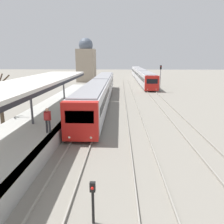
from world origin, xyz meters
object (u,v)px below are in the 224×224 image
object	(u,v)px
train_near	(100,89)
signal_mast_far	(160,75)
signal_post_near	(93,198)
train_far	(141,74)
person_on_platform	(47,118)

from	to	relation	value
train_near	signal_mast_far	bearing A→B (deg)	43.15
train_near	signal_post_near	bearing A→B (deg)	-85.58
signal_post_near	signal_mast_far	distance (m)	33.11
train_far	signal_post_near	distance (m)	54.45
person_on_platform	signal_post_near	bearing A→B (deg)	-61.02
person_on_platform	signal_mast_far	size ratio (longest dim) A/B	0.36
person_on_platform	signal_post_near	xyz separation A→B (m)	(3.80, -6.86, -0.98)
train_near	train_far	size ratio (longest dim) A/B	0.70
train_near	train_far	distance (m)	32.17
signal_mast_far	train_near	bearing A→B (deg)	-136.85
signal_post_near	signal_mast_far	world-z (taller)	signal_mast_far
person_on_platform	signal_mast_far	world-z (taller)	signal_mast_far
signal_mast_far	person_on_platform	bearing A→B (deg)	-114.97
person_on_platform	train_far	xyz separation A→B (m)	(10.31, 47.20, -0.35)
train_far	signal_mast_far	distance (m)	22.05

